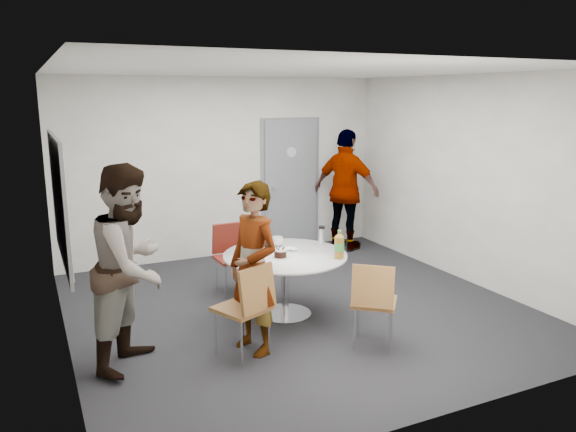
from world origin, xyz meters
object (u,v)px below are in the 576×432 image
whiteboard (59,200)px  chair_far (231,251)px  chair_near_right (374,297)px  table (288,262)px  person_right (346,190)px  door (290,184)px  person_main (254,268)px  person_left (131,266)px  chair_near_left (249,301)px

whiteboard → chair_far: size_ratio=2.20×
chair_far → chair_near_right: bearing=105.9°
table → person_right: 2.92m
door → table: (-1.28, -2.62, -0.41)m
chair_near_right → person_main: (-1.06, 0.46, 0.30)m
table → chair_near_right: 1.20m
chair_far → person_left: (-1.46, -1.47, 0.41)m
person_left → person_right: size_ratio=0.97×
door → table: bearing=-116.0°
person_left → person_main: bearing=-64.4°
whiteboard → chair_far: bearing=19.5°
door → person_main: door is taller
whiteboard → chair_near_right: size_ratio=2.16×
table → person_left: bearing=-166.3°
whiteboard → table: size_ratio=1.38×
person_right → whiteboard: bearing=82.9°
chair_near_left → chair_near_right: 1.21m
person_main → table: bearing=117.2°
chair_near_right → door: bearing=116.0°
door → person_left: bearing=-135.0°
table → person_right: (2.01, 2.09, 0.34)m
chair_near_right → person_main: 1.19m
chair_near_right → person_right: 3.63m
chair_near_right → person_left: 2.29m
table → chair_near_left: size_ratio=1.49×
door → chair_near_right: (-0.90, -3.75, -0.49)m
person_main → door: bearing=131.8°
whiteboard → person_right: whiteboard is taller
door → chair_far: door is taller
door → person_main: size_ratio=1.27×
person_right → table: bearing=106.9°
chair_near_left → person_main: bearing=27.5°
chair_far → person_right: person_right is taller
person_left → person_right: person_right is taller
chair_near_right → person_right: bearing=102.8°
table → person_right: person_right is taller
person_main → person_right: (2.68, 2.76, 0.13)m
person_main → person_left: 1.12m
chair_near_left → person_left: bearing=136.4°
chair_near_left → chair_near_right: (1.16, -0.33, -0.03)m
chair_far → person_right: 2.58m
whiteboard → table: 2.45m
chair_near_left → whiteboard: bearing=119.5°
chair_near_left → chair_near_right: size_ratio=1.05×
door → chair_far: size_ratio=2.46×
chair_near_right → person_left: size_ratio=0.47×
table → person_left: person_left is taller
table → chair_near_right: size_ratio=1.56×
chair_near_left → person_left: size_ratio=0.49×
door → chair_near_right: size_ratio=2.41×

